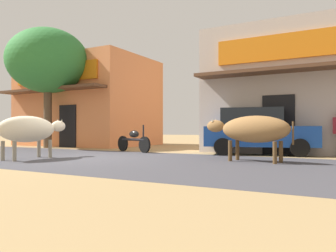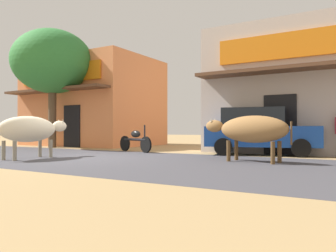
{
  "view_description": "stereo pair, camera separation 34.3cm",
  "coord_description": "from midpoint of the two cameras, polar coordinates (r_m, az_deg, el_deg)",
  "views": [
    {
      "loc": [
        7.27,
        -7.91,
        0.9
      ],
      "look_at": [
        1.89,
        1.86,
        1.01
      ],
      "focal_mm": 35.77,
      "sensor_mm": 36.0,
      "label": 1
    },
    {
      "loc": [
        7.57,
        -7.74,
        0.9
      ],
      "look_at": [
        1.89,
        1.86,
        1.01
      ],
      "focal_mm": 35.77,
      "sensor_mm": 36.0,
      "label": 2
    }
  ],
  "objects": [
    {
      "name": "ground",
      "position": [
        10.82,
        -14.66,
        -5.3
      ],
      "size": [
        80.0,
        80.0,
        0.0
      ],
      "primitive_type": "plane",
      "color": "#A18354"
    },
    {
      "name": "roadside_tree",
      "position": [
        17.61,
        -20.32,
        10.31
      ],
      "size": [
        3.9,
        3.9,
        5.79
      ],
      "color": "brown",
      "rests_on": "ground"
    },
    {
      "name": "storefront_left_cafe",
      "position": [
        19.78,
        -13.84,
        3.82
      ],
      "size": [
        6.97,
        5.83,
        4.79
      ],
      "color": "#DF804C",
      "rests_on": "ground"
    },
    {
      "name": "cow_near_brown",
      "position": [
        10.96,
        -23.41,
        -0.53
      ],
      "size": [
        0.78,
        2.61,
        1.3
      ],
      "color": "beige",
      "rests_on": "ground"
    },
    {
      "name": "parked_motorcycle",
      "position": [
        13.26,
        -6.61,
        -2.39
      ],
      "size": [
        1.96,
        0.73,
        1.06
      ],
      "color": "black",
      "rests_on": "ground"
    },
    {
      "name": "parked_hatchback_car",
      "position": [
        12.31,
        14.23,
        -0.8
      ],
      "size": [
        4.1,
        2.64,
        1.64
      ],
      "color": "#1946A4",
      "rests_on": "ground"
    },
    {
      "name": "cow_far_dark",
      "position": [
        9.49,
        13.23,
        -0.6
      ],
      "size": [
        2.55,
        0.94,
        1.27
      ],
      "color": "olive",
      "rests_on": "ground"
    },
    {
      "name": "asphalt_road",
      "position": [
        10.82,
        -14.66,
        -5.29
      ],
      "size": [
        72.0,
        6.2,
        0.0
      ],
      "primitive_type": "cube",
      "color": "#414047",
      "rests_on": "ground"
    },
    {
      "name": "storefront_right_club",
      "position": [
        14.63,
        23.96,
        5.49
      ],
      "size": [
        8.39,
        5.83,
        4.84
      ],
      "color": "#B8A99E",
      "rests_on": "ground"
    }
  ]
}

